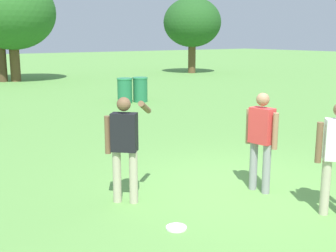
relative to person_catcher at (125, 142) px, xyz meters
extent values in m
plane|color=#609947|center=(1.94, -0.68, -0.96)|extent=(120.00, 120.00, 0.00)
cylinder|color=#B7AD93|center=(2.10, -2.05, -0.55)|extent=(0.13, 0.13, 0.82)
cylinder|color=brown|center=(2.01, -1.96, 0.10)|extent=(0.09, 0.09, 0.58)
cylinder|color=#B7AD93|center=(-0.10, 0.08, -0.55)|extent=(0.13, 0.13, 0.82)
cylinder|color=#B7AD93|center=(0.08, -0.10, -0.55)|extent=(0.13, 0.13, 0.82)
cube|color=black|center=(-0.01, -0.01, 0.15)|extent=(0.43, 0.42, 0.58)
sphere|color=brown|center=(-0.01, -0.01, 0.57)|extent=(0.21, 0.21, 0.21)
cylinder|color=brown|center=(-0.20, 0.17, 0.10)|extent=(0.09, 0.09, 0.58)
cylinder|color=brown|center=(0.37, 0.01, 0.49)|extent=(0.46, 0.48, 0.28)
cylinder|color=gray|center=(2.06, -0.98, -0.55)|extent=(0.13, 0.13, 0.82)
cylinder|color=gray|center=(2.03, -0.72, -0.55)|extent=(0.13, 0.13, 0.82)
cube|color=#D83838|center=(2.05, -0.85, 0.15)|extent=(0.26, 0.40, 0.58)
sphere|color=#9E7051|center=(2.05, -0.85, 0.57)|extent=(0.21, 0.21, 0.21)
cylinder|color=#9E7051|center=(2.08, -1.11, 0.10)|extent=(0.09, 0.09, 0.58)
cylinder|color=#9E7051|center=(2.02, -0.59, 0.10)|extent=(0.09, 0.09, 0.58)
cylinder|color=white|center=(0.08, -1.22, -0.95)|extent=(0.28, 0.28, 0.03)
cylinder|color=#237047|center=(5.65, 8.82, -0.51)|extent=(0.56, 0.56, 0.90)
cylinder|color=#2E8657|center=(5.65, 8.82, -0.03)|extent=(0.59, 0.59, 0.06)
cylinder|color=#237047|center=(4.99, 8.88, -0.51)|extent=(0.56, 0.56, 0.90)
cylinder|color=#2E8657|center=(4.99, 8.88, -0.03)|extent=(0.59, 0.59, 0.06)
cylinder|color=#4C3823|center=(3.28, 19.78, 0.47)|extent=(0.51, 0.51, 2.87)
cylinder|color=brown|center=(3.93, 19.54, 0.28)|extent=(0.55, 0.55, 2.48)
ellipsoid|color=#286023|center=(3.93, 19.54, 2.84)|extent=(4.80, 4.80, 4.08)
cylinder|color=brown|center=(15.66, 18.36, 0.22)|extent=(0.52, 0.52, 2.36)
ellipsoid|color=#21511E|center=(15.66, 18.36, 2.48)|extent=(3.93, 3.93, 3.34)
camera|label=1|loc=(-3.10, -5.57, 1.56)|focal=46.36mm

